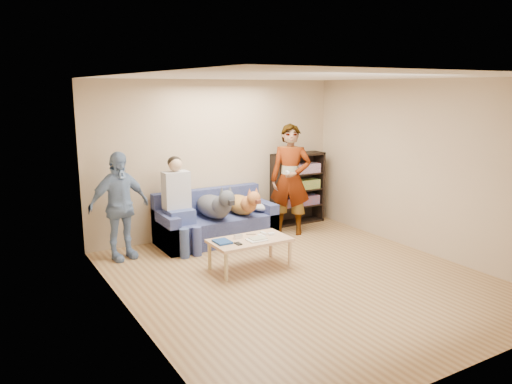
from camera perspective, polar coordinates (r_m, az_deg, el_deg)
ground at (r=6.70m, az=5.30°, el=-9.81°), size 5.00×5.00×0.00m
ceiling at (r=6.23m, az=5.77°, el=13.00°), size 5.00×5.00×0.00m
wall_back at (r=8.46m, az=-4.49°, el=3.88°), size 4.50×0.00×4.50m
wall_front at (r=4.62m, az=24.11°, el=-3.89°), size 4.50×0.00×4.50m
wall_left at (r=5.36m, az=-14.34°, el=-1.13°), size 0.00×5.00×5.00m
wall_right at (r=7.86m, az=18.92°, el=2.66°), size 0.00×5.00×5.00m
blanket at (r=8.42m, az=0.91°, el=-1.65°), size 0.43×0.37×0.15m
person_standing_right at (r=8.48m, az=3.96°, el=1.43°), size 0.81×0.79×1.88m
person_standing_left at (r=7.46m, az=-15.38°, el=-1.56°), size 0.99×0.57×1.59m
held_controller at (r=8.17m, az=3.61°, el=2.29°), size 0.09×0.13×0.03m
notebook_blue at (r=6.77m, az=-3.87°, el=-5.68°), size 0.20×0.26×0.03m
papers at (r=6.85m, az=0.08°, el=-5.48°), size 0.26×0.20×0.02m
magazine at (r=6.88m, az=0.21°, el=-5.30°), size 0.22×0.17×0.01m
camera_silver at (r=6.95m, az=-2.06°, el=-5.09°), size 0.11×0.06×0.05m
controller_a at (r=7.13m, az=0.85°, el=-4.73°), size 0.04×0.13×0.03m
controller_b at (r=7.10m, az=1.74°, el=-4.80°), size 0.09×0.06×0.03m
headphone_cup_a at (r=6.99m, az=0.81°, el=-5.11°), size 0.07×0.07×0.02m
headphone_cup_b at (r=7.05m, az=0.47°, el=-4.95°), size 0.07×0.07×0.02m
pen_orange at (r=6.77m, az=-0.17°, el=-5.73°), size 0.13×0.06×0.01m
pen_black at (r=7.12m, az=-0.59°, el=-4.85°), size 0.13×0.08×0.01m
wallet at (r=6.69m, az=-2.06°, el=-5.91°), size 0.07×0.12×0.02m
sofa at (r=8.21m, az=-4.70°, el=-3.65°), size 1.90×0.85×0.82m
person_seated at (r=7.71m, az=-8.80°, el=-0.99°), size 0.40×0.73×1.47m
dog_gray at (r=7.92m, az=-4.65°, el=-1.55°), size 0.41×1.25×0.60m
dog_tan at (r=8.14m, az=-1.55°, el=-1.36°), size 0.36×1.14×0.51m
coffee_table at (r=6.93m, az=-0.70°, el=-5.76°), size 1.10×0.60×0.42m
bookshelf at (r=9.20m, az=4.74°, el=0.61°), size 1.00×0.34×1.30m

